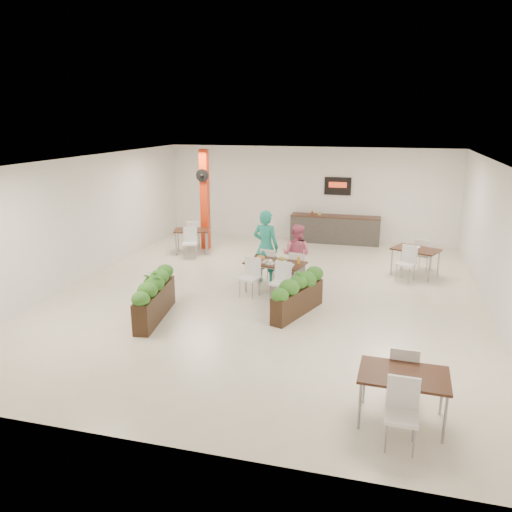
{
  "coord_description": "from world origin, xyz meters",
  "views": [
    {
      "loc": [
        2.67,
        -11.13,
        4.16
      ],
      "look_at": [
        -0.15,
        -0.53,
        1.1
      ],
      "focal_mm": 35.0,
      "sensor_mm": 36.0,
      "label": 1
    }
  ],
  "objects": [
    {
      "name": "side_table_b",
      "position": [
        3.5,
        2.5,
        0.63
      ],
      "size": [
        1.38,
        1.65,
        0.92
      ],
      "rotation": [
        0.0,
        0.0,
        -0.43
      ],
      "color": "black",
      "rests_on": "ground"
    },
    {
      "name": "diner_woman",
      "position": [
        0.52,
        0.92,
        0.79
      ],
      "size": [
        0.88,
        0.75,
        1.58
      ],
      "primitive_type": "imported",
      "rotation": [
        0.0,
        0.0,
        2.93
      ],
      "color": "#DF6385",
      "rests_on": "ground"
    },
    {
      "name": "planter_left",
      "position": [
        -1.97,
        -2.07,
        0.52
      ],
      "size": [
        0.64,
        2.05,
        1.08
      ],
      "rotation": [
        0.0,
        0.0,
        1.72
      ],
      "color": "black",
      "rests_on": "ground"
    },
    {
      "name": "diner_man",
      "position": [
        -0.28,
        0.92,
        0.95
      ],
      "size": [
        0.77,
        0.59,
        1.9
      ],
      "primitive_type": "imported",
      "rotation": [
        0.0,
        0.0,
        2.93
      ],
      "color": "teal",
      "rests_on": "ground"
    },
    {
      "name": "room_shell",
      "position": [
        0.0,
        0.0,
        2.01
      ],
      "size": [
        10.1,
        12.1,
        3.22
      ],
      "color": "white",
      "rests_on": "ground"
    },
    {
      "name": "red_column",
      "position": [
        -3.0,
        3.79,
        1.64
      ],
      "size": [
        0.4,
        0.41,
        3.2
      ],
      "color": "red",
      "rests_on": "ground"
    },
    {
      "name": "side_table_a",
      "position": [
        -3.23,
        3.16,
        0.62
      ],
      "size": [
        1.21,
        1.67,
        0.92
      ],
      "rotation": [
        0.0,
        0.0,
        0.29
      ],
      "color": "black",
      "rests_on": "ground"
    },
    {
      "name": "service_counter",
      "position": [
        1.0,
        5.65,
        0.49
      ],
      "size": [
        3.0,
        0.64,
        2.2
      ],
      "color": "#312E2C",
      "rests_on": "ground"
    },
    {
      "name": "side_table_c",
      "position": [
        3.05,
        -4.63,
        0.63
      ],
      "size": [
        1.24,
        1.63,
        0.92
      ],
      "rotation": [
        0.0,
        0.0,
        -0.04
      ],
      "color": "black",
      "rests_on": "ground"
    },
    {
      "name": "ground",
      "position": [
        0.0,
        0.0,
        0.0
      ],
      "size": [
        12.0,
        12.0,
        0.0
      ],
      "primitive_type": "plane",
      "color": "beige",
      "rests_on": "ground"
    },
    {
      "name": "main_table",
      "position": [
        0.11,
        0.26,
        0.64
      ],
      "size": [
        1.53,
        1.84,
        0.92
      ],
      "rotation": [
        0.0,
        0.0,
        -0.21
      ],
      "color": "black",
      "rests_on": "ground"
    },
    {
      "name": "planter_right",
      "position": [
        0.93,
        -1.06,
        0.49
      ],
      "size": [
        0.9,
        1.79,
        0.98
      ],
      "rotation": [
        0.0,
        0.0,
        1.22
      ],
      "color": "black",
      "rests_on": "ground"
    }
  ]
}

